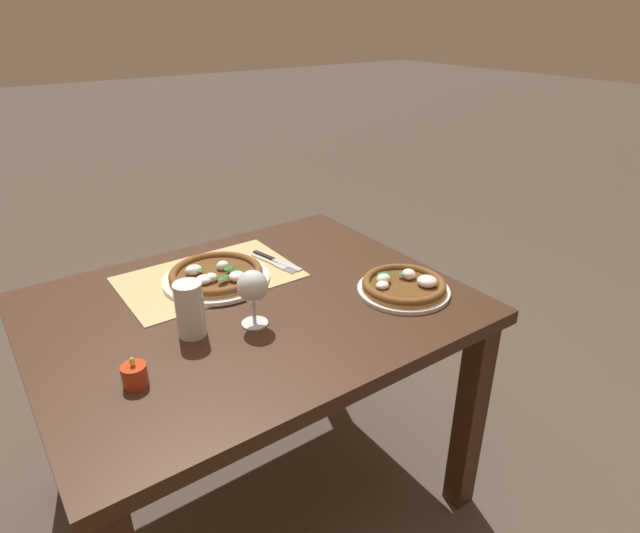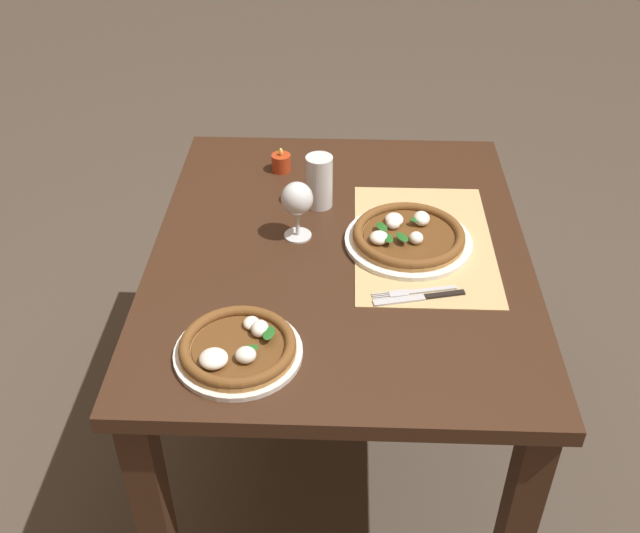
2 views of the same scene
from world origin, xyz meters
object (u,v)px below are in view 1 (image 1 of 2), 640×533
(votive_candle, at_px, (135,376))
(fork, at_px, (273,263))
(wine_glass, at_px, (253,289))
(pint_glass, at_px, (190,310))
(pizza_far, at_px, (404,286))
(pizza_near, at_px, (216,275))
(knife, at_px, (277,261))

(votive_candle, bearing_deg, fork, -148.05)
(wine_glass, height_order, pint_glass, wine_glass)
(pizza_far, relative_size, fork, 1.35)
(pint_glass, relative_size, fork, 0.73)
(pizza_near, height_order, fork, pizza_near)
(wine_glass, relative_size, votive_candle, 2.15)
(pizza_far, xyz_separation_m, knife, (0.20, -0.39, -0.01))
(pizza_far, distance_m, wine_glass, 0.46)
(pizza_near, bearing_deg, votive_candle, 43.95)
(pizza_far, relative_size, pint_glass, 1.86)
(pizza_far, bearing_deg, knife, -63.16)
(pizza_near, xyz_separation_m, fork, (-0.20, -0.00, -0.02))
(wine_glass, height_order, votive_candle, wine_glass)
(pizza_far, xyz_separation_m, fork, (0.22, -0.38, -0.01))
(pizza_near, distance_m, fork, 0.20)
(pizza_far, xyz_separation_m, votive_candle, (0.78, -0.03, 0.00))
(pizza_far, bearing_deg, pizza_near, -41.90)
(pint_glass, height_order, votive_candle, pint_glass)
(pizza_far, height_order, votive_candle, votive_candle)
(pizza_far, bearing_deg, fork, -60.12)
(pizza_near, relative_size, fork, 1.61)
(pizza_far, height_order, fork, pizza_far)
(pint_glass, height_order, fork, pint_glass)
(pizza_near, height_order, pizza_far, pizza_near)
(wine_glass, height_order, fork, wine_glass)
(pizza_near, bearing_deg, pizza_far, 138.10)
(knife, bearing_deg, pizza_far, 116.84)
(votive_candle, bearing_deg, pint_glass, -147.45)
(pizza_near, bearing_deg, knife, -176.43)
(pizza_far, height_order, pint_glass, pint_glass)
(knife, bearing_deg, wine_glass, 50.06)
(pizza_near, distance_m, wine_glass, 0.29)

